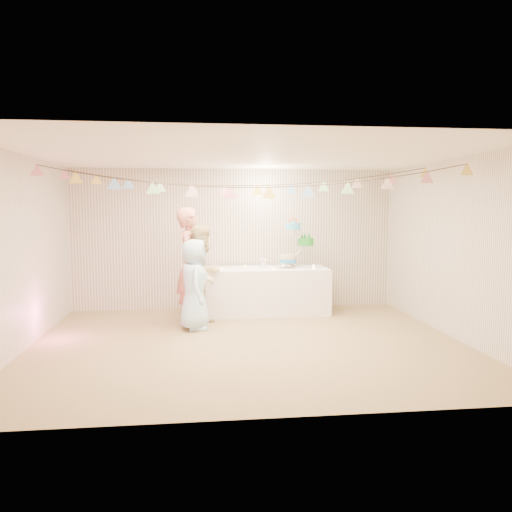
{
  "coord_description": "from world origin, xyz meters",
  "views": [
    {
      "loc": [
        -0.69,
        -6.79,
        1.9
      ],
      "look_at": [
        0.2,
        0.8,
        1.15
      ],
      "focal_mm": 35.0,
      "sensor_mm": 36.0,
      "label": 1
    }
  ],
  "objects": [
    {
      "name": "back_wall",
      "position": [
        0.0,
        2.5,
        1.3
      ],
      "size": [
        6.0,
        6.0,
        0.0
      ],
      "primitive_type": "plane",
      "color": "silver",
      "rests_on": "ground"
    },
    {
      "name": "person_adult_a",
      "position": [
        -0.8,
        1.38,
        0.95
      ],
      "size": [
        0.58,
        0.77,
        1.9
      ],
      "primitive_type": "imported",
      "rotation": [
        0.0,
        0.0,
        1.37
      ],
      "color": "tan",
      "rests_on": "floor"
    },
    {
      "name": "right_wall",
      "position": [
        3.0,
        0.0,
        1.3
      ],
      "size": [
        5.0,
        5.0,
        0.0
      ],
      "primitive_type": "plane",
      "color": "silver",
      "rests_on": "ground"
    },
    {
      "name": "tealight_3",
      "position": [
        0.87,
        2.19,
        0.83
      ],
      "size": [
        0.04,
        0.04,
        0.03
      ],
      "primitive_type": "cylinder",
      "color": "#FFD88C",
      "rests_on": "table"
    },
    {
      "name": "person_adult_b",
      "position": [
        -0.61,
        1.22,
        0.81
      ],
      "size": [
        0.98,
        1.0,
        1.62
      ],
      "primitive_type": "imported",
      "rotation": [
        0.0,
        0.0,
        0.87
      ],
      "color": "#CCB97D",
      "rests_on": "floor"
    },
    {
      "name": "left_wall",
      "position": [
        -3.0,
        0.0,
        1.3
      ],
      "size": [
        5.0,
        5.0,
        0.0
      ],
      "primitive_type": "plane",
      "color": "silver",
      "rests_on": "ground"
    },
    {
      "name": "ceiling",
      "position": [
        0.0,
        0.0,
        2.6
      ],
      "size": [
        6.0,
        6.0,
        0.0
      ],
      "primitive_type": "plane",
      "color": "white",
      "rests_on": "ground"
    },
    {
      "name": "cake_middle",
      "position": [
        1.25,
        2.11,
        1.11
      ],
      "size": [
        0.27,
        0.27,
        0.22
      ],
      "primitive_type": null,
      "color": "#1D8620",
      "rests_on": "cake_stand"
    },
    {
      "name": "tealight_4",
      "position": [
        1.34,
        1.79,
        0.83
      ],
      "size": [
        0.04,
        0.04,
        0.03
      ],
      "primitive_type": "cylinder",
      "color": "#FFD88C",
      "rests_on": "table"
    },
    {
      "name": "bunting_back",
      "position": [
        0.0,
        1.1,
        2.35
      ],
      "size": [
        5.6,
        1.1,
        0.4
      ],
      "primitive_type": null,
      "color": "pink",
      "rests_on": "ceiling"
    },
    {
      "name": "table",
      "position": [
        0.52,
        1.97,
        0.41
      ],
      "size": [
        2.18,
        0.87,
        0.82
      ],
      "primitive_type": "cube",
      "color": "white",
      "rests_on": "floor"
    },
    {
      "name": "front_wall",
      "position": [
        0.0,
        -2.5,
        1.3
      ],
      "size": [
        6.0,
        6.0,
        0.0
      ],
      "primitive_type": "plane",
      "color": "silver",
      "rests_on": "ground"
    },
    {
      "name": "tealight_5",
      "position": [
        1.42,
        2.12,
        0.83
      ],
      "size": [
        0.04,
        0.04,
        0.03
      ],
      "primitive_type": "cylinder",
      "color": "#FFD88C",
      "rests_on": "table"
    },
    {
      "name": "floor",
      "position": [
        0.0,
        0.0,
        0.0
      ],
      "size": [
        6.0,
        6.0,
        0.0
      ],
      "primitive_type": "plane",
      "color": "olive",
      "rests_on": "ground"
    },
    {
      "name": "tealight_2",
      "position": [
        0.62,
        1.75,
        0.83
      ],
      "size": [
        0.04,
        0.04,
        0.03
      ],
      "primitive_type": "cylinder",
      "color": "#FFD88C",
      "rests_on": "table"
    },
    {
      "name": "person_child",
      "position": [
        -0.75,
        0.91,
        0.71
      ],
      "size": [
        0.5,
        0.72,
        1.41
      ],
      "primitive_type": "imported",
      "rotation": [
        0.0,
        0.0,
        1.64
      ],
      "color": "#B4E1FF",
      "rests_on": "floor"
    },
    {
      "name": "platter",
      "position": [
        -0.0,
        1.92,
        0.76
      ],
      "size": [
        0.33,
        0.33,
        0.02
      ],
      "primitive_type": "cylinder",
      "color": "white",
      "rests_on": "table"
    },
    {
      "name": "tealight_0",
      "position": [
        -0.28,
        1.82,
        0.83
      ],
      "size": [
        0.04,
        0.04,
        0.03
      ],
      "primitive_type": "cylinder",
      "color": "#FFD88C",
      "rests_on": "table"
    },
    {
      "name": "bunting_front",
      "position": [
        0.0,
        -0.2,
        2.32
      ],
      "size": [
        5.6,
        0.9,
        0.36
      ],
      "primitive_type": null,
      "color": "#72A5E5",
      "rests_on": "ceiling"
    },
    {
      "name": "cake_top_tier",
      "position": [
        1.01,
        1.99,
        1.38
      ],
      "size": [
        0.25,
        0.25,
        0.19
      ],
      "primitive_type": null,
      "color": "#41AACC",
      "rests_on": "cake_stand"
    },
    {
      "name": "tealight_1",
      "position": [
        0.17,
        2.15,
        0.83
      ],
      "size": [
        0.04,
        0.04,
        0.03
      ],
      "primitive_type": "cylinder",
      "color": "#FFD88C",
      "rests_on": "table"
    },
    {
      "name": "posy",
      "position": [
        0.48,
        2.02,
        0.83
      ],
      "size": [
        0.15,
        0.15,
        0.17
      ],
      "primitive_type": null,
      "color": "white",
      "rests_on": "table"
    },
    {
      "name": "cake_stand",
      "position": [
        1.07,
        2.02,
        1.17
      ],
      "size": [
        0.74,
        0.44,
        0.83
      ],
      "primitive_type": null,
      "color": "silver",
      "rests_on": "table"
    },
    {
      "name": "cake_bottom",
      "position": [
        0.92,
        1.96,
        0.84
      ],
      "size": [
        0.31,
        0.31,
        0.15
      ],
      "primitive_type": null,
      "color": "teal",
      "rests_on": "cake_stand"
    }
  ]
}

